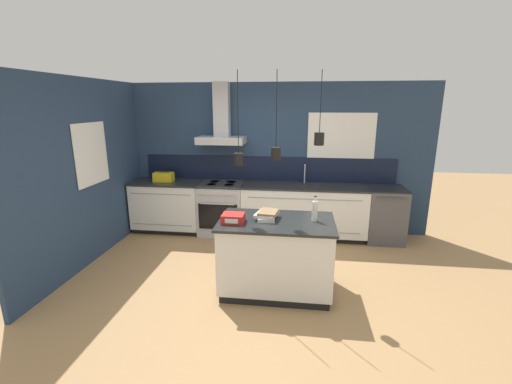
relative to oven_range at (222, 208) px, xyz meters
name	(u,v)px	position (x,y,z in m)	size (l,w,h in m)	color
ground_plane	(252,282)	(0.77, -1.69, -0.46)	(16.00, 16.00, 0.00)	#A87F51
wall_back	(265,156)	(0.73, 0.31, 0.90)	(5.60, 2.27, 2.60)	navy
wall_left	(97,169)	(-1.66, -0.99, 0.85)	(0.08, 3.80, 2.60)	navy
counter_run_left	(168,206)	(-0.99, 0.01, 0.01)	(1.22, 0.64, 0.91)	black
counter_run_sink	(303,211)	(1.43, 0.01, 0.01)	(2.10, 0.64, 1.24)	black
oven_range	(222,208)	(0.00, 0.00, 0.00)	(0.77, 0.66, 0.91)	#B5B5BA
dishwasher	(385,214)	(2.77, 0.00, 0.00)	(0.60, 0.65, 0.91)	#4C4C51
kitchen_island	(276,256)	(1.09, -1.82, 0.00)	(1.36, 0.85, 0.91)	black
bottle_on_island	(315,210)	(1.53, -1.78, 0.58)	(0.07, 0.07, 0.30)	silver
book_stack	(267,215)	(0.97, -1.78, 0.50)	(0.30, 0.34, 0.10)	silver
red_supply_box	(233,218)	(0.59, -1.95, 0.51)	(0.25, 0.22, 0.10)	red
yellow_toolbox	(164,177)	(-1.04, 0.00, 0.54)	(0.34, 0.18, 0.19)	gold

